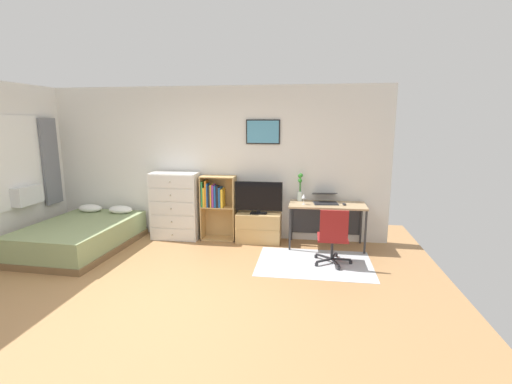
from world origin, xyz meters
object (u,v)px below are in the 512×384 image
at_px(bed, 81,236).
at_px(dresser, 176,206).
at_px(desk, 327,211).
at_px(computer_mouse, 344,204).
at_px(laptop, 325,199).
at_px(bookshelf, 216,202).
at_px(television, 259,198).
at_px(office_chair, 333,235).
at_px(bamboo_vase, 300,188).
at_px(wine_glass, 304,196).
at_px(tv_stand, 259,227).

relative_size(bed, dresser, 1.72).
xyz_separation_m(desk, computer_mouse, (0.27, -0.12, 0.15)).
height_order(dresser, laptop, dresser).
bearing_deg(bookshelf, television, -5.09).
distance_m(laptop, computer_mouse, 0.34).
distance_m(office_chair, laptop, 1.00).
xyz_separation_m(desk, bamboo_vase, (-0.46, 0.11, 0.36)).
bearing_deg(television, bookshelf, 174.91).
bearing_deg(desk, television, -179.53).
relative_size(office_chair, wine_glass, 4.78).
relative_size(bookshelf, wine_glass, 6.38).
height_order(dresser, office_chair, dresser).
xyz_separation_m(bookshelf, bamboo_vase, (1.48, 0.05, 0.28)).
bearing_deg(office_chair, computer_mouse, 74.53).
xyz_separation_m(bed, bamboo_vase, (3.57, 0.90, 0.74)).
height_order(television, office_chair, television).
bearing_deg(desk, laptop, 145.95).
distance_m(bookshelf, desk, 1.94).
height_order(computer_mouse, wine_glass, wine_glass).
bearing_deg(television, computer_mouse, -4.31).
xyz_separation_m(tv_stand, laptop, (1.13, 0.01, 0.55)).
bearing_deg(television, wine_glass, -11.10).
bearing_deg(office_chair, bookshelf, 154.07).
distance_m(television, laptop, 1.13).
bearing_deg(bed, computer_mouse, 10.89).
relative_size(computer_mouse, wine_glass, 0.58).
height_order(bed, desk, desk).
height_order(dresser, computer_mouse, dresser).
relative_size(bed, bamboo_vase, 4.29).
relative_size(tv_stand, wine_glass, 4.28).
relative_size(dresser, desk, 0.95).
bearing_deg(dresser, bamboo_vase, 2.92).
relative_size(bookshelf, office_chair, 1.33).
xyz_separation_m(tv_stand, office_chair, (1.22, -0.92, 0.20)).
bearing_deg(bed, desk, 13.10).
distance_m(desk, computer_mouse, 0.33).
distance_m(television, bamboo_vase, 0.73).
height_order(tv_stand, wine_glass, wine_glass).
height_order(television, bamboo_vase, bamboo_vase).
xyz_separation_m(bookshelf, wine_glass, (1.55, -0.22, 0.19)).
xyz_separation_m(bed, tv_stand, (2.87, 0.81, 0.03)).
bearing_deg(desk, computer_mouse, -23.47).
distance_m(bed, dresser, 1.62).
distance_m(desk, laptop, 0.21).
distance_m(desk, bamboo_vase, 0.60).
xyz_separation_m(office_chair, bamboo_vase, (-0.52, 1.01, 0.51)).
bearing_deg(dresser, wine_glass, -3.99).
distance_m(bookshelf, television, 0.79).
height_order(bed, television, television).
xyz_separation_m(desk, office_chair, (0.06, -0.90, -0.15)).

